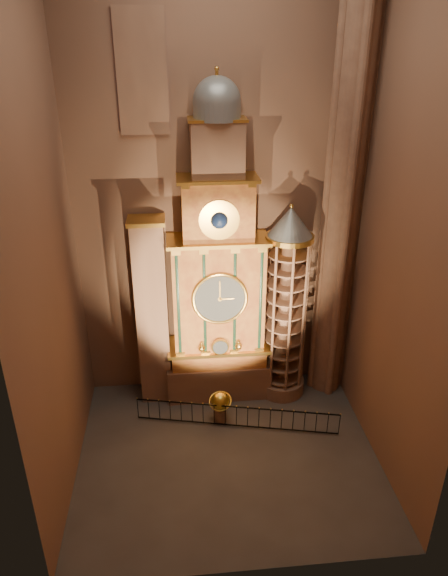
{
  "coord_description": "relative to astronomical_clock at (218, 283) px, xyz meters",
  "views": [
    {
      "loc": [
        -2.01,
        -18.46,
        17.72
      ],
      "look_at": [
        0.11,
        3.0,
        7.35
      ],
      "focal_mm": 32.0,
      "sensor_mm": 36.0,
      "label": 1
    }
  ],
  "objects": [
    {
      "name": "portrait_tower",
      "position": [
        -3.4,
        0.02,
        -1.53
      ],
      "size": [
        1.8,
        1.6,
        10.2
      ],
      "color": "#8C634C",
      "rests_on": "floor"
    },
    {
      "name": "celestial_globe",
      "position": [
        -0.13,
        -2.49,
        -5.66
      ],
      "size": [
        1.48,
        1.44,
        1.7
      ],
      "color": "#8C634C",
      "rests_on": "floor"
    },
    {
      "name": "wall_back",
      "position": [
        0.0,
        1.04,
        4.32
      ],
      "size": [
        22.0,
        0.0,
        22.0
      ],
      "primitive_type": "plane",
      "rotation": [
        1.57,
        0.0,
        0.0
      ],
      "color": "#865C48",
      "rests_on": "floor"
    },
    {
      "name": "stair_turret",
      "position": [
        3.5,
        -0.26,
        -1.41
      ],
      "size": [
        2.5,
        2.5,
        10.8
      ],
      "color": "#8C634C",
      "rests_on": "floor"
    },
    {
      "name": "wall_left",
      "position": [
        -7.0,
        -4.96,
        4.32
      ],
      "size": [
        0.0,
        22.0,
        22.0
      ],
      "primitive_type": "plane",
      "rotation": [
        1.57,
        0.0,
        1.57
      ],
      "color": "#865C48",
      "rests_on": "floor"
    },
    {
      "name": "gothic_pier",
      "position": [
        6.1,
        0.04,
        4.32
      ],
      "size": [
        2.04,
        2.04,
        22.0
      ],
      "color": "#8C634C",
      "rests_on": "floor"
    },
    {
      "name": "wall_right",
      "position": [
        7.0,
        -4.96,
        4.32
      ],
      "size": [
        0.0,
        22.0,
        22.0
      ],
      "primitive_type": "plane",
      "rotation": [
        1.57,
        0.0,
        -1.57
      ],
      "color": "#865C48",
      "rests_on": "floor"
    },
    {
      "name": "astronomical_clock",
      "position": [
        0.0,
        0.0,
        0.0
      ],
      "size": [
        5.6,
        2.41,
        16.7
      ],
      "color": "#8C634C",
      "rests_on": "floor"
    },
    {
      "name": "floor",
      "position": [
        0.0,
        -4.96,
        -6.68
      ],
      "size": [
        14.0,
        14.0,
        0.0
      ],
      "primitive_type": "plane",
      "color": "#383330",
      "rests_on": "ground"
    },
    {
      "name": "iron_railing",
      "position": [
        0.63,
        -3.1,
        -6.01
      ],
      "size": [
        9.98,
        2.28,
        1.24
      ],
      "color": "black",
      "rests_on": "floor"
    },
    {
      "name": "stained_glass_window",
      "position": [
        -3.2,
        0.95,
        9.82
      ],
      "size": [
        2.2,
        0.14,
        5.2
      ],
      "color": "navy",
      "rests_on": "wall_back"
    }
  ]
}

